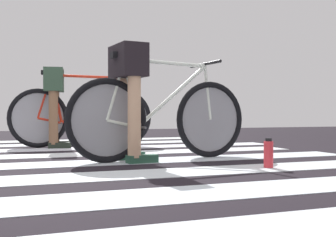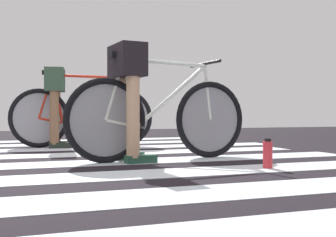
{
  "view_description": "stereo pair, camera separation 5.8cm",
  "coord_description": "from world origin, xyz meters",
  "px_view_note": "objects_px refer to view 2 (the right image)",
  "views": [
    {
      "loc": [
        -0.52,
        -3.67,
        0.44
      ],
      "look_at": [
        0.95,
        0.32,
        0.39
      ],
      "focal_mm": 46.08,
      "sensor_mm": 36.0,
      "label": 1
    },
    {
      "loc": [
        -0.46,
        -3.67,
        0.44
      ],
      "look_at": [
        0.95,
        0.32,
        0.39
      ],
      "focal_mm": 46.08,
      "sensor_mm": 36.0,
      "label": 2
    }
  ],
  "objects_px": {
    "cyclist_1_of_2": "(128,86)",
    "water_bottle": "(268,154)",
    "cyclist_2_of_2": "(55,96)",
    "bicycle_1_of_2": "(161,117)",
    "bicycle_2_of_2": "(82,116)"
  },
  "relations": [
    {
      "from": "cyclist_1_of_2",
      "to": "water_bottle",
      "type": "distance_m",
      "value": 1.3
    },
    {
      "from": "cyclist_2_of_2",
      "to": "cyclist_1_of_2",
      "type": "bearing_deg",
      "value": -67.15
    },
    {
      "from": "water_bottle",
      "to": "cyclist_1_of_2",
      "type": "bearing_deg",
      "value": 139.28
    },
    {
      "from": "bicycle_1_of_2",
      "to": "cyclist_1_of_2",
      "type": "relative_size",
      "value": 1.73
    },
    {
      "from": "bicycle_1_of_2",
      "to": "cyclist_1_of_2",
      "type": "bearing_deg",
      "value": 180.0
    },
    {
      "from": "bicycle_2_of_2",
      "to": "water_bottle",
      "type": "xyz_separation_m",
      "value": [
        1.03,
        -2.52,
        -0.28
      ]
    },
    {
      "from": "bicycle_2_of_2",
      "to": "cyclist_2_of_2",
      "type": "xyz_separation_m",
      "value": [
        -0.31,
        0.05,
        0.24
      ]
    },
    {
      "from": "water_bottle",
      "to": "bicycle_1_of_2",
      "type": "bearing_deg",
      "value": 126.03
    },
    {
      "from": "cyclist_2_of_2",
      "to": "water_bottle",
      "type": "height_order",
      "value": "cyclist_2_of_2"
    },
    {
      "from": "cyclist_1_of_2",
      "to": "bicycle_1_of_2",
      "type": "bearing_deg",
      "value": -0.0
    },
    {
      "from": "bicycle_1_of_2",
      "to": "bicycle_2_of_2",
      "type": "relative_size",
      "value": 1.0
    },
    {
      "from": "cyclist_1_of_2",
      "to": "bicycle_2_of_2",
      "type": "distance_m",
      "value": 1.77
    },
    {
      "from": "bicycle_2_of_2",
      "to": "water_bottle",
      "type": "bearing_deg",
      "value": -58.81
    },
    {
      "from": "bicycle_1_of_2",
      "to": "cyclist_1_of_2",
      "type": "height_order",
      "value": "cyclist_1_of_2"
    },
    {
      "from": "bicycle_1_of_2",
      "to": "bicycle_2_of_2",
      "type": "distance_m",
      "value": 1.77
    }
  ]
}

